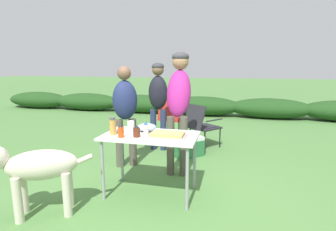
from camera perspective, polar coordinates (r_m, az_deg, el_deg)
The scene contains 18 objects.
ground_plane at distance 3.35m, azimuth -3.72°, elevation -16.52°, with size 60.00×60.00×0.00m, color #4C7A3D.
shrub_hedge at distance 8.26m, azimuth 7.45°, elevation 2.10°, with size 14.40×0.90×0.59m.
folding_table at distance 3.10m, azimuth -3.87°, elevation -5.56°, with size 1.10×0.64×0.74m.
food_tray at distance 2.96m, azimuth -0.09°, elevation -4.26°, with size 0.42×0.26×0.06m.
plate_stack at distance 3.25m, azimuth -9.38°, elevation -3.23°, with size 0.24×0.24×0.03m, color white.
mixing_bowl at distance 3.25m, azimuth -4.68°, elevation -2.56°, with size 0.24×0.24×0.09m, color #99B2CC.
paper_cup_stack at distance 3.09m, azimuth -8.07°, elevation -2.69°, with size 0.08×0.08×0.16m, color white.
spice_jar at distance 3.12m, azimuth -11.95°, elevation -2.30°, with size 0.08×0.08×0.21m.
mayo_bottle at distance 3.02m, azimuth -4.84°, elevation -2.95°, with size 0.06×0.06×0.17m.
hot_sauce_bottle at distance 2.99m, azimuth -10.24°, elevation -3.33°, with size 0.07×0.07×0.16m.
bbq_sauce_bottle at distance 2.98m, azimuth -6.85°, elevation -3.46°, with size 0.08×0.08×0.14m.
standing_person_in_dark_puffer at distance 3.68m, azimuth 2.37°, elevation 4.16°, with size 0.36×0.50×1.73m.
standing_person_in_red_jacket at distance 4.71m, azimuth -2.17°, elevation 4.09°, with size 0.35×0.26×1.58m.
standing_person_in_gray_fleece at distance 3.98m, azimuth -9.30°, elevation 1.64°, with size 0.45×0.42×1.53m.
dog at distance 3.02m, azimuth -26.96°, elevation -10.11°, with size 1.01×0.64×0.77m.
camp_chair_green_behind_table at distance 5.60m, azimuth 0.84°, elevation -0.15°, with size 0.56×0.66×0.83m.
camp_chair_near_hedge at distance 4.93m, azimuth 7.19°, elevation -1.78°, with size 0.73×0.75×0.83m.
cooler_box at distance 4.55m, azimuth 4.35°, elevation -6.69°, with size 0.56×0.57×0.34m.
Camera 1 is at (0.92, -2.83, 1.54)m, focal length 28.00 mm.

